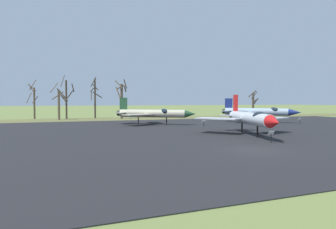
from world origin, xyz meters
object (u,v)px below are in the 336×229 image
jet_fighter_front_left (250,118)px  info_placard_front_right (204,123)px  info_placard_front_left (271,136)px  info_placard_rear_center (300,120)px  jet_fighter_front_right (154,113)px  jet_fighter_rear_center (258,112)px

jet_fighter_front_left → info_placard_front_right: (1.34, 13.18, -1.35)m
jet_fighter_front_left → info_placard_front_left: jet_fighter_front_left is taller
jet_fighter_front_left → info_placard_front_right: size_ratio=14.74×
jet_fighter_front_left → info_placard_rear_center: bearing=31.9°
jet_fighter_front_right → jet_fighter_rear_center: jet_fighter_front_right is taller
info_placard_rear_center → info_placard_front_right: bearing=176.1°
jet_fighter_front_left → jet_fighter_front_right: jet_fighter_front_left is taller
info_placard_front_right → jet_fighter_rear_center: jet_fighter_rear_center is taller
jet_fighter_front_right → jet_fighter_front_left: bearing=-77.8°
info_placard_front_left → jet_fighter_front_right: bearing=94.7°
jet_fighter_rear_center → info_placard_rear_center: bearing=-60.6°
info_placard_front_right → jet_fighter_rear_center: 15.24m
info_placard_front_right → info_placard_rear_center: (17.87, -1.22, 0.01)m
info_placard_front_right → jet_fighter_rear_center: (14.27, 5.17, 1.35)m
jet_fighter_rear_center → info_placard_rear_center: jet_fighter_rear_center is taller
jet_fighter_rear_center → info_placard_front_right: bearing=-160.1°
jet_fighter_front_left → jet_fighter_rear_center: bearing=49.6°
jet_fighter_front_left → jet_fighter_rear_center: (15.61, 18.36, 0.00)m
info_placard_front_left → info_placard_rear_center: size_ratio=1.13×
info_placard_front_left → info_placard_front_right: size_ratio=1.19×
jet_fighter_front_left → info_placard_rear_center: (19.22, 11.96, -1.34)m
jet_fighter_front_left → jet_fighter_rear_center: 24.10m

